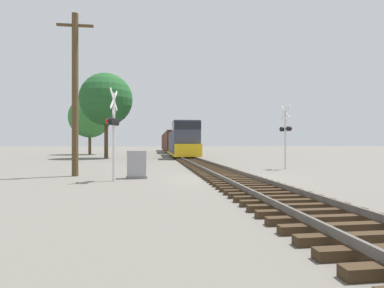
# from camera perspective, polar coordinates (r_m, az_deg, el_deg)

# --- Properties ---
(ground_plane) EXTENTS (400.00, 400.00, 0.00)m
(ground_plane) POSITION_cam_1_polar(r_m,az_deg,el_deg) (14.33, 6.98, -6.51)
(ground_plane) COLOR #666059
(rail_track_bed) EXTENTS (2.60, 160.00, 0.31)m
(rail_track_bed) POSITION_cam_1_polar(r_m,az_deg,el_deg) (14.32, 6.98, -5.97)
(rail_track_bed) COLOR #382819
(rail_track_bed) RESTS_ON ground
(freight_train) EXTENTS (2.86, 51.57, 4.13)m
(freight_train) POSITION_cam_1_polar(r_m,az_deg,el_deg) (56.02, -3.74, 0.35)
(freight_train) COLOR #33384C
(freight_train) RESTS_ON ground
(crossing_signal_near) EXTENTS (0.49, 1.01, 4.03)m
(crossing_signal_near) POSITION_cam_1_polar(r_m,az_deg,el_deg) (13.59, -14.80, 3.41)
(crossing_signal_near) COLOR silver
(crossing_signal_near) RESTS_ON ground
(crossing_signal_far) EXTENTS (0.50, 1.01, 4.12)m
(crossing_signal_far) POSITION_cam_1_polar(r_m,az_deg,el_deg) (20.24, 17.42, 2.22)
(crossing_signal_far) COLOR silver
(crossing_signal_far) RESTS_ON ground
(relay_cabinet) EXTENTS (0.98, 0.55, 1.31)m
(relay_cabinet) POSITION_cam_1_polar(r_m,az_deg,el_deg) (14.42, -10.45, -3.90)
(relay_cabinet) COLOR slate
(relay_cabinet) RESTS_ON ground
(utility_pole) EXTENTS (1.80, 0.32, 8.24)m
(utility_pole) POSITION_cam_1_polar(r_m,az_deg,el_deg) (16.46, -21.38, 9.08)
(utility_pole) COLOR #4C3A23
(utility_pole) RESTS_ON ground
(tree_far_right) EXTENTS (5.98, 5.98, 9.74)m
(tree_far_right) POSITION_cam_1_polar(r_m,az_deg,el_deg) (35.97, -16.04, 8.15)
(tree_far_right) COLOR #473521
(tree_far_right) RESTS_ON ground
(tree_mid_background) EXTENTS (6.40, 6.40, 9.03)m
(tree_mid_background) POSITION_cam_1_polar(r_m,az_deg,el_deg) (49.44, -18.89, 4.86)
(tree_mid_background) COLOR brown
(tree_mid_background) RESTS_ON ground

